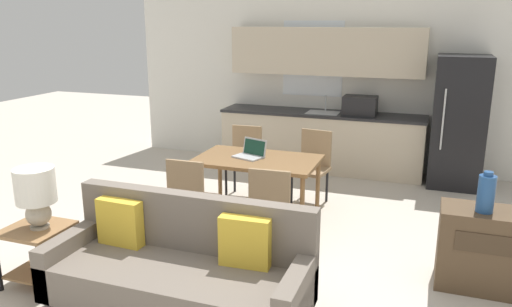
% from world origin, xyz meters
% --- Properties ---
extents(wall_back, '(6.40, 0.07, 2.70)m').
position_xyz_m(wall_back, '(-0.00, 4.63, 1.35)').
color(wall_back, silver).
rests_on(wall_back, ground_plane).
extents(kitchen_counter, '(3.08, 0.65, 2.15)m').
position_xyz_m(kitchen_counter, '(0.01, 4.33, 0.84)').
color(kitchen_counter, beige).
rests_on(kitchen_counter, ground_plane).
extents(refrigerator, '(0.69, 0.79, 1.80)m').
position_xyz_m(refrigerator, '(1.93, 4.20, 0.90)').
color(refrigerator, black).
rests_on(refrigerator, ground_plane).
extents(dining_table, '(1.37, 0.84, 0.74)m').
position_xyz_m(dining_table, '(-0.23, 2.03, 0.67)').
color(dining_table, brown).
rests_on(dining_table, ground_plane).
extents(couch, '(2.09, 0.80, 0.89)m').
position_xyz_m(couch, '(-0.19, 0.11, 0.34)').
color(couch, '#3D2D1E').
rests_on(couch, ground_plane).
extents(side_table, '(0.50, 0.50, 0.53)m').
position_xyz_m(side_table, '(-1.55, 0.03, 0.36)').
color(side_table, olive).
rests_on(side_table, ground_plane).
extents(table_lamp, '(0.34, 0.34, 0.53)m').
position_xyz_m(table_lamp, '(-1.51, 0.04, 0.85)').
color(table_lamp, '#B2A893').
rests_on(table_lamp, side_table).
extents(vase, '(0.14, 0.14, 0.35)m').
position_xyz_m(vase, '(2.06, 1.22, 0.87)').
color(vase, '#234C84').
rests_on(vase, credenza).
extents(dining_chair_near_right, '(0.44, 0.44, 0.92)m').
position_xyz_m(dining_chair_near_right, '(0.21, 1.22, 0.51)').
color(dining_chair_near_right, '#997A56').
rests_on(dining_chair_near_right, ground_plane).
extents(dining_chair_far_right, '(0.48, 0.48, 0.92)m').
position_xyz_m(dining_chair_far_right, '(0.22, 2.83, 0.51)').
color(dining_chair_far_right, '#997A56').
rests_on(dining_chair_far_right, ground_plane).
extents(dining_chair_near_left, '(0.43, 0.43, 0.92)m').
position_xyz_m(dining_chair_near_left, '(-0.67, 1.24, 0.51)').
color(dining_chair_near_left, '#997A56').
rests_on(dining_chair_near_left, ground_plane).
extents(dining_chair_far_left, '(0.44, 0.44, 0.92)m').
position_xyz_m(dining_chair_far_left, '(-0.68, 2.77, 0.51)').
color(dining_chair_far_left, '#997A56').
rests_on(dining_chair_far_left, ground_plane).
extents(laptop, '(0.39, 0.34, 0.20)m').
position_xyz_m(laptop, '(-0.32, 2.07, 0.79)').
color(laptop, '#B7BABC').
rests_on(laptop, dining_table).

